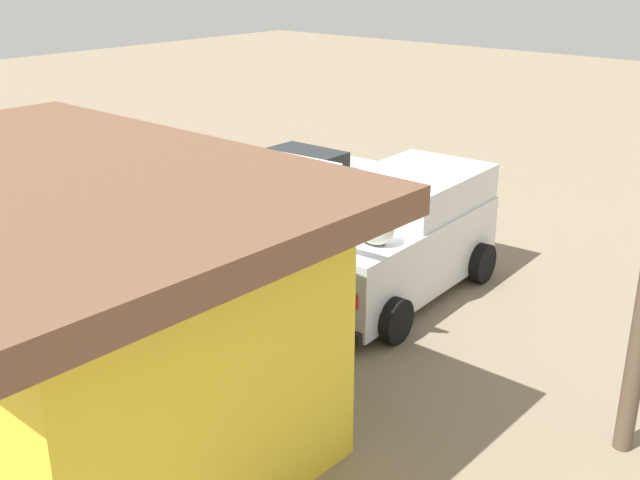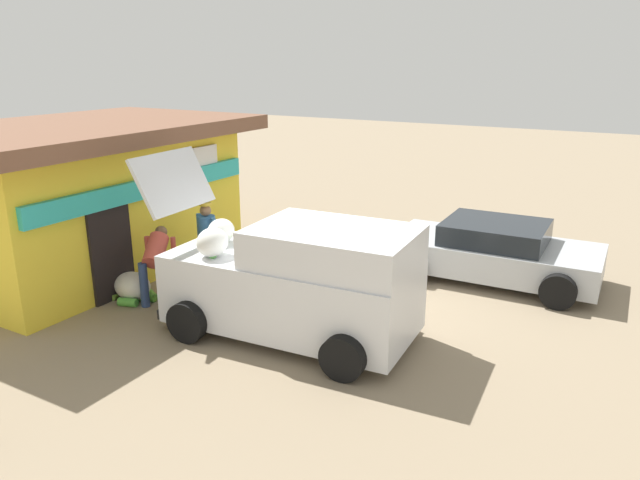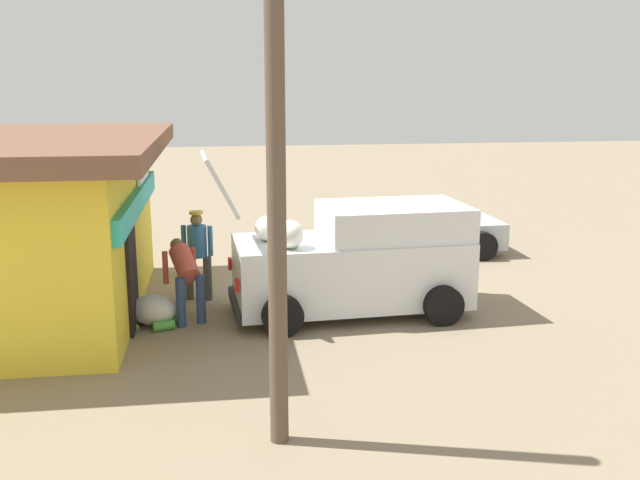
# 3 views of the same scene
# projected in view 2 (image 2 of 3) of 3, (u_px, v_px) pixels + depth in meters

# --- Properties ---
(ground_plane) EXTENTS (60.00, 60.00, 0.00)m
(ground_plane) POSITION_uv_depth(u_px,v_px,m) (339.00, 313.00, 10.20)
(ground_plane) COLOR gray
(storefront_bar) EXTENTS (6.60, 4.40, 2.97)m
(storefront_bar) POSITION_uv_depth(u_px,v_px,m) (88.00, 194.00, 12.00)
(storefront_bar) COLOR yellow
(storefront_bar) RESTS_ON ground_plane
(delivery_van) EXTENTS (2.24, 4.39, 2.72)m
(delivery_van) POSITION_uv_depth(u_px,v_px,m) (297.00, 281.00, 9.12)
(delivery_van) COLOR silver
(delivery_van) RESTS_ON ground_plane
(parked_sedan) EXTENTS (2.24, 3.98, 1.14)m
(parked_sedan) POSITION_uv_depth(u_px,v_px,m) (494.00, 251.00, 11.67)
(parked_sedan) COLOR #B2B7BC
(parked_sedan) RESTS_ON ground_plane
(vendor_standing) EXTENTS (0.42, 0.55, 1.60)m
(vendor_standing) POSITION_uv_depth(u_px,v_px,m) (207.00, 238.00, 11.28)
(vendor_standing) COLOR #4C4C51
(vendor_standing) RESTS_ON ground_plane
(customer_bending) EXTENTS (0.77, 0.67, 1.32)m
(customer_bending) POSITION_uv_depth(u_px,v_px,m) (156.00, 259.00, 10.41)
(customer_bending) COLOR navy
(customer_bending) RESTS_ON ground_plane
(unloaded_banana_pile) EXTENTS (0.80, 0.92, 0.49)m
(unloaded_banana_pile) POSITION_uv_depth(u_px,v_px,m) (133.00, 287.00, 10.74)
(unloaded_banana_pile) COLOR silver
(unloaded_banana_pile) RESTS_ON ground_plane
(paint_bucket) EXTENTS (0.26, 0.26, 0.31)m
(paint_bucket) POSITION_uv_depth(u_px,v_px,m) (246.00, 250.00, 13.07)
(paint_bucket) COLOR silver
(paint_bucket) RESTS_ON ground_plane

